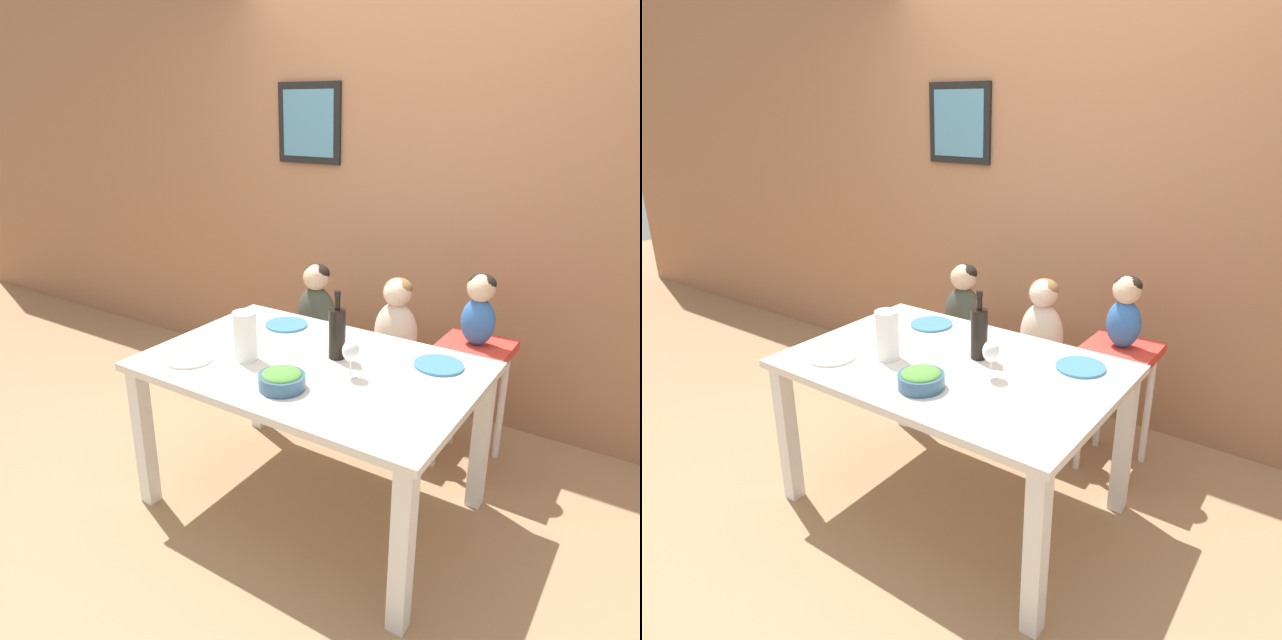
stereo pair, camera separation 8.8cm
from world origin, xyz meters
TOP-DOWN VIEW (x-y plane):
  - ground_plane at (0.00, 0.00)m, footprint 14.00×14.00m
  - wall_back at (-0.00, 1.24)m, footprint 10.00×0.09m
  - dining_table at (0.00, 0.00)m, footprint 1.44×0.96m
  - chair_far_left at (-0.46, 0.74)m, footprint 0.41×0.41m
  - chair_far_center at (0.06, 0.74)m, footprint 0.41×0.41m
  - chair_right_highchair at (0.50, 0.74)m, footprint 0.35×0.35m
  - person_child_left at (-0.46, 0.74)m, footprint 0.24×0.18m
  - person_child_center at (0.06, 0.74)m, footprint 0.24×0.18m
  - person_baby_right at (0.50, 0.74)m, footprint 0.17×0.14m
  - wine_bottle at (0.06, 0.11)m, footprint 0.08×0.08m
  - paper_towel_roll at (-0.26, -0.13)m, footprint 0.10×0.10m
  - wine_glass_near at (0.21, -0.02)m, footprint 0.07×0.07m
  - salad_bowl_large at (0.04, -0.26)m, footprint 0.19×0.19m
  - dinner_plate_front_left at (-0.47, -0.27)m, footprint 0.22×0.22m
  - dinner_plate_back_left at (-0.36, 0.31)m, footprint 0.22×0.22m
  - dinner_plate_back_right at (0.48, 0.28)m, footprint 0.22×0.22m

SIDE VIEW (x-z plane):
  - ground_plane at x=0.00m, z-range 0.00..0.00m
  - chair_far_left at x=-0.46m, z-range 0.16..0.64m
  - chair_far_center at x=0.06m, z-range 0.16..0.64m
  - chair_right_highchair at x=0.50m, z-range 0.20..0.88m
  - dining_table at x=0.00m, z-range 0.27..1.01m
  - person_child_left at x=-0.46m, z-range 0.47..0.96m
  - person_child_center at x=0.06m, z-range 0.47..0.96m
  - dinner_plate_front_left at x=-0.47m, z-range 0.74..0.75m
  - dinner_plate_back_left at x=-0.36m, z-range 0.74..0.75m
  - dinner_plate_back_right at x=0.48m, z-range 0.74..0.75m
  - salad_bowl_large at x=0.04m, z-range 0.74..0.82m
  - paper_towel_roll at x=-0.26m, z-range 0.74..0.97m
  - wine_glass_near at x=0.21m, z-range 0.77..0.94m
  - wine_bottle at x=0.06m, z-range 0.71..1.02m
  - person_baby_right at x=0.50m, z-range 0.71..1.07m
  - wall_back at x=0.00m, z-range 0.00..2.70m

